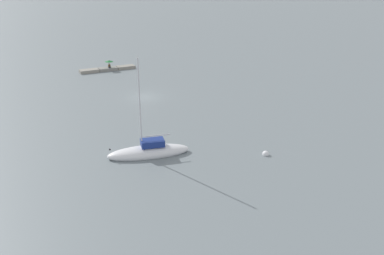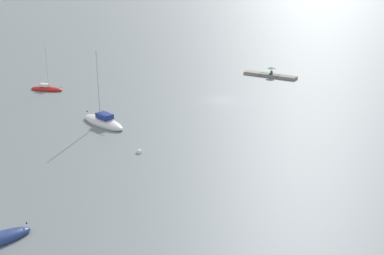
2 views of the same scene
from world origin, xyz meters
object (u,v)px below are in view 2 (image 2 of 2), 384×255
umbrella_open_green (272,68)px  mooring_buoy_near (139,152)px  sailboat_red_outer (46,89)px  sailboat_white_near (103,122)px  person_seated_brown_left (271,73)px

umbrella_open_green → mooring_buoy_near: 40.66m
sailboat_red_outer → mooring_buoy_near: size_ratio=11.92×
umbrella_open_green → sailboat_red_outer: (25.90, 27.84, -1.38)m
sailboat_white_near → sailboat_red_outer: (19.10, -7.71, -0.11)m
sailboat_white_near → umbrella_open_green: bearing=1.8°
umbrella_open_green → mooring_buoy_near: (-2.88, 40.53, -1.54)m
sailboat_red_outer → mooring_buoy_near: bearing=47.8°
sailboat_red_outer → sailboat_white_near: bearing=49.6°
umbrella_open_green → sailboat_white_near: sailboat_white_near is taller
umbrella_open_green → mooring_buoy_near: bearing=94.1°
sailboat_white_near → mooring_buoy_near: sailboat_white_near is taller
person_seated_brown_left → umbrella_open_green: (-0.01, -0.10, 0.88)m
sailboat_white_near → mooring_buoy_near: (-9.68, 4.99, -0.26)m
sailboat_white_near → sailboat_red_outer: sailboat_white_near is taller
umbrella_open_green → mooring_buoy_near: umbrella_open_green is taller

